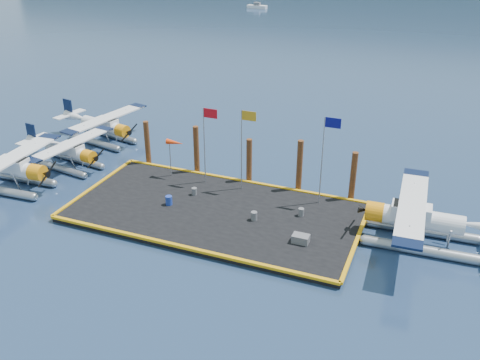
% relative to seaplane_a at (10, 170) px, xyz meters
% --- Properties ---
extents(ground, '(4000.00, 4000.00, 0.00)m').
position_rel_seaplane_a_xyz_m(ground, '(16.17, 2.04, -1.56)').
color(ground, navy).
rests_on(ground, ground).
extents(dock, '(20.00, 10.00, 0.40)m').
position_rel_seaplane_a_xyz_m(dock, '(16.17, 2.04, -1.36)').
color(dock, black).
rests_on(dock, ground).
extents(dock_bumpers, '(20.25, 10.25, 0.18)m').
position_rel_seaplane_a_xyz_m(dock_bumpers, '(16.17, 2.04, -1.07)').
color(dock_bumpers, orange).
rests_on(dock_bumpers, dock).
extents(seaplane_a, '(9.15, 10.09, 3.58)m').
position_rel_seaplane_a_xyz_m(seaplane_a, '(0.00, 0.00, 0.00)').
color(seaplane_a, '#8F959D').
rests_on(seaplane_a, ground).
extents(seaplane_b, '(7.94, 8.73, 3.09)m').
position_rel_seaplane_a_xyz_m(seaplane_b, '(1.77, 4.79, -0.22)').
color(seaplane_b, '#8F959D').
rests_on(seaplane_b, ground).
extents(seaplane_c, '(8.61, 9.38, 3.32)m').
position_rel_seaplane_a_xyz_m(seaplane_c, '(1.13, 10.63, -0.12)').
color(seaplane_c, '#8F959D').
rests_on(seaplane_c, ground).
extents(seaplane_d, '(9.58, 10.56, 3.76)m').
position_rel_seaplane_a_xyz_m(seaplane_d, '(29.53, 3.52, 0.08)').
color(seaplane_d, '#8F959D').
rests_on(seaplane_d, ground).
extents(drum_0, '(0.48, 0.48, 0.67)m').
position_rel_seaplane_a_xyz_m(drum_0, '(12.81, 1.55, -0.83)').
color(drum_0, '#1C359A').
rests_on(drum_0, dock).
extents(drum_2, '(0.43, 0.43, 0.61)m').
position_rel_seaplane_a_xyz_m(drum_2, '(19.20, 1.80, -0.86)').
color(drum_2, '#5D5D62').
rests_on(drum_2, dock).
extents(drum_4, '(0.39, 0.39, 0.56)m').
position_rel_seaplane_a_xyz_m(drum_4, '(22.00, 3.54, -0.88)').
color(drum_4, '#5D5D62').
rests_on(drum_4, dock).
extents(drum_5, '(0.39, 0.39, 0.55)m').
position_rel_seaplane_a_xyz_m(drum_5, '(13.82, 3.60, -0.89)').
color(drum_5, '#5D5D62').
rests_on(drum_5, dock).
extents(crate, '(1.06, 0.71, 0.53)m').
position_rel_seaplane_a_xyz_m(crate, '(22.91, 0.28, -0.90)').
color(crate, '#5D5D62').
rests_on(crate, dock).
extents(flagpole_red, '(1.14, 0.08, 6.00)m').
position_rel_seaplane_a_xyz_m(flagpole_red, '(13.88, 5.84, 2.83)').
color(flagpole_red, '#999BA2').
rests_on(flagpole_red, dock).
extents(flagpole_yellow, '(1.14, 0.08, 6.20)m').
position_rel_seaplane_a_xyz_m(flagpole_yellow, '(16.88, 5.84, 2.95)').
color(flagpole_yellow, '#999BA2').
rests_on(flagpole_yellow, dock).
extents(flagpole_blue, '(1.14, 0.08, 6.50)m').
position_rel_seaplane_a_xyz_m(flagpole_blue, '(22.87, 5.84, 3.12)').
color(flagpole_blue, '#999BA2').
rests_on(flagpole_blue, dock).
extents(windsock, '(1.40, 0.44, 3.12)m').
position_rel_seaplane_a_xyz_m(windsock, '(11.15, 5.84, 1.67)').
color(windsock, '#999BA2').
rests_on(windsock, dock).
extents(piling_0, '(0.44, 0.44, 4.00)m').
position_rel_seaplane_a_xyz_m(piling_0, '(7.67, 7.44, 0.44)').
color(piling_0, '#422113').
rests_on(piling_0, ground).
extents(piling_1, '(0.44, 0.44, 4.20)m').
position_rel_seaplane_a_xyz_m(piling_1, '(12.17, 7.44, 0.54)').
color(piling_1, '#422113').
rests_on(piling_1, ground).
extents(piling_2, '(0.44, 0.44, 3.80)m').
position_rel_seaplane_a_xyz_m(piling_2, '(16.67, 7.44, 0.34)').
color(piling_2, '#422113').
rests_on(piling_2, ground).
extents(piling_3, '(0.44, 0.44, 4.30)m').
position_rel_seaplane_a_xyz_m(piling_3, '(20.67, 7.44, 0.59)').
color(piling_3, '#422113').
rests_on(piling_3, ground).
extents(piling_4, '(0.44, 0.44, 4.00)m').
position_rel_seaplane_a_xyz_m(piling_4, '(24.67, 7.44, 0.44)').
color(piling_4, '#422113').
rests_on(piling_4, ground).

